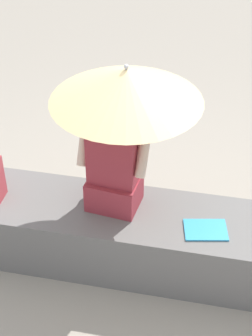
# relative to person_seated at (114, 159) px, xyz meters

# --- Properties ---
(ground_plane) EXTENTS (14.00, 14.00, 0.00)m
(ground_plane) POSITION_rel_person_seated_xyz_m (-0.18, 0.06, -0.86)
(ground_plane) COLOR #9E9384
(stone_bench) EXTENTS (2.69, 0.60, 0.47)m
(stone_bench) POSITION_rel_person_seated_xyz_m (-0.18, 0.06, -0.63)
(stone_bench) COLOR slate
(stone_bench) RESTS_ON ground
(person_seated) EXTENTS (0.49, 0.32, 0.90)m
(person_seated) POSITION_rel_person_seated_xyz_m (0.00, 0.00, 0.00)
(person_seated) COLOR #992D38
(person_seated) RESTS_ON stone_bench
(parasol) EXTENTS (0.93, 0.93, 1.08)m
(parasol) POSITION_rel_person_seated_xyz_m (-0.09, 0.02, 0.56)
(parasol) COLOR #B7B7BC
(parasol) RESTS_ON stone_bench
(magazine) EXTENTS (0.31, 0.25, 0.01)m
(magazine) POSITION_rel_person_seated_xyz_m (-0.65, 0.14, -0.38)
(magazine) COLOR #339ED1
(magazine) RESTS_ON stone_bench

